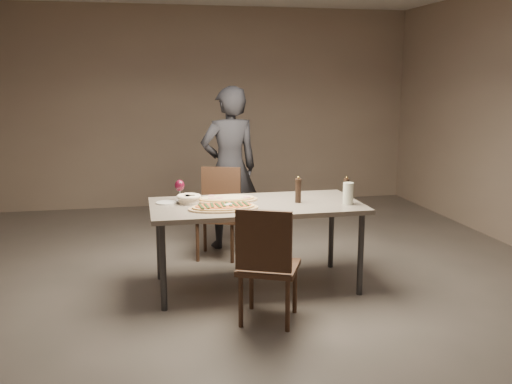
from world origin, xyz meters
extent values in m
plane|color=#5F5752|center=(0.00, 0.00, 0.00)|extent=(7.00, 7.00, 0.00)
plane|color=gray|center=(0.00, 3.50, 1.40)|extent=(6.00, 0.00, 6.00)
cube|color=slate|center=(0.00, 0.00, 0.73)|extent=(1.80, 0.90, 0.04)
cylinder|color=#333335|center=(-0.82, -0.37, 0.35)|extent=(0.05, 0.05, 0.71)
cylinder|color=#333335|center=(0.82, -0.37, 0.35)|extent=(0.05, 0.05, 0.71)
cylinder|color=#333335|center=(-0.82, 0.37, 0.35)|extent=(0.05, 0.05, 0.71)
cylinder|color=#333335|center=(0.82, 0.37, 0.35)|extent=(0.05, 0.05, 0.71)
ellipsoid|color=white|center=(-0.25, -0.14, 0.79)|extent=(0.05, 0.05, 0.01)
ellipsoid|color=white|center=(-0.26, -0.15, 0.79)|extent=(0.05, 0.05, 0.01)
ellipsoid|color=white|center=(-0.28, -0.17, 0.79)|extent=(0.05, 0.05, 0.01)
cube|color=#213516|center=(-0.49, -0.18, 0.79)|extent=(0.04, 0.17, 0.01)
cube|color=#213516|center=(-0.45, -0.18, 0.79)|extent=(0.03, 0.17, 0.01)
cube|color=#213516|center=(-0.40, -0.16, 0.79)|extent=(0.03, 0.17, 0.01)
cube|color=#213516|center=(-0.35, -0.18, 0.79)|extent=(0.04, 0.17, 0.01)
cube|color=#213516|center=(-0.31, -0.15, 0.79)|extent=(0.03, 0.17, 0.01)
cube|color=#213516|center=(-0.26, -0.15, 0.79)|extent=(0.04, 0.17, 0.01)
cube|color=#213516|center=(-0.21, -0.15, 0.79)|extent=(0.04, 0.17, 0.01)
cube|color=#213516|center=(-0.17, -0.16, 0.79)|extent=(0.03, 0.17, 0.01)
cube|color=#213516|center=(-0.12, -0.15, 0.79)|extent=(0.03, 0.17, 0.01)
cylinder|color=#D38886|center=(-0.35, 0.24, 0.79)|extent=(0.07, 0.07, 0.00)
cylinder|color=#D38886|center=(-0.37, 0.12, 0.79)|extent=(0.07, 0.07, 0.00)
cylinder|color=#D38886|center=(-0.06, 0.11, 0.79)|extent=(0.07, 0.07, 0.00)
cylinder|color=#D38886|center=(-0.30, 0.13, 0.79)|extent=(0.07, 0.07, 0.00)
cylinder|color=beige|center=(-0.56, 0.13, 0.78)|extent=(0.18, 0.18, 0.07)
torus|color=beige|center=(-0.56, 0.13, 0.81)|extent=(0.21, 0.21, 0.03)
cube|color=#A97845|center=(-0.54, 0.13, 0.80)|extent=(0.06, 0.05, 0.04)
cube|color=#A97845|center=(-0.58, 0.15, 0.80)|extent=(0.06, 0.07, 0.04)
cube|color=#A97845|center=(-0.58, 0.10, 0.80)|extent=(0.07, 0.07, 0.04)
cylinder|color=white|center=(-0.17, 0.12, 0.76)|extent=(0.14, 0.14, 0.02)
cylinder|color=#B09E41|center=(-0.17, 0.12, 0.76)|extent=(0.10, 0.10, 0.00)
cylinder|color=black|center=(0.36, -0.04, 0.84)|extent=(0.05, 0.05, 0.19)
cylinder|color=black|center=(0.36, -0.04, 0.95)|extent=(0.06, 0.06, 0.02)
sphere|color=gold|center=(0.36, -0.04, 0.97)|extent=(0.02, 0.02, 0.02)
cylinder|color=black|center=(0.83, 0.03, 0.83)|extent=(0.05, 0.05, 0.16)
cylinder|color=black|center=(0.83, 0.03, 0.92)|extent=(0.05, 0.05, 0.02)
sphere|color=gold|center=(0.83, 0.03, 0.94)|extent=(0.02, 0.02, 0.02)
cylinder|color=silver|center=(0.76, -0.19, 0.84)|extent=(0.09, 0.09, 0.19)
cylinder|color=silver|center=(-0.63, 0.24, 0.75)|extent=(0.07, 0.07, 0.01)
cylinder|color=silver|center=(-0.63, 0.24, 0.80)|extent=(0.01, 0.01, 0.09)
ellipsoid|color=#45091C|center=(-0.63, 0.24, 0.89)|extent=(0.08, 0.08, 0.10)
cylinder|color=white|center=(-0.75, 0.16, 0.76)|extent=(0.18, 0.18, 0.01)
cube|color=#3C2619|center=(-0.05, -0.71, 0.42)|extent=(0.56, 0.56, 0.04)
cylinder|color=#3C2619|center=(-0.28, -0.80, 0.20)|extent=(0.03, 0.03, 0.40)
cylinder|color=#3C2619|center=(0.03, -0.94, 0.20)|extent=(0.03, 0.03, 0.40)
cylinder|color=#3C2619|center=(-0.14, -0.48, 0.20)|extent=(0.03, 0.03, 0.40)
cylinder|color=#3C2619|center=(0.18, -0.63, 0.20)|extent=(0.03, 0.03, 0.40)
cube|color=#3C2619|center=(-0.13, -0.89, 0.68)|extent=(0.39, 0.20, 0.44)
cube|color=#3C2619|center=(-0.20, 0.91, 0.42)|extent=(0.54, 0.54, 0.04)
cylinder|color=#3C2619|center=(0.02, 1.02, 0.20)|extent=(0.04, 0.04, 0.40)
cylinder|color=#3C2619|center=(-0.31, 1.14, 0.20)|extent=(0.04, 0.04, 0.40)
cylinder|color=#3C2619|center=(-0.10, 0.69, 0.20)|extent=(0.04, 0.04, 0.40)
cylinder|color=#3C2619|center=(-0.43, 0.81, 0.20)|extent=(0.04, 0.04, 0.40)
cube|color=#3C2619|center=(-0.14, 1.10, 0.68)|extent=(0.40, 0.17, 0.45)
imported|color=black|center=(-0.02, 1.28, 0.87)|extent=(0.70, 0.52, 1.73)
camera|label=1|loc=(-0.98, -4.68, 1.80)|focal=40.00mm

